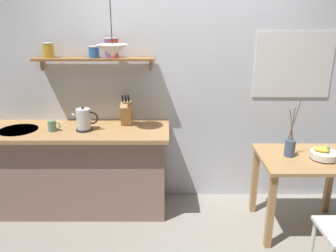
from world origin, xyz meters
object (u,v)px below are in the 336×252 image
object	(u,v)px
electric_kettle	(85,120)
pendant_lamp	(113,50)
dining_table	(307,171)
coffee_mug_by_sink	(53,126)
fruit_bowl	(324,154)
twig_vase	(291,147)
knife_block	(127,113)

from	to	relation	value
electric_kettle	pendant_lamp	world-z (taller)	pendant_lamp
dining_table	coffee_mug_by_sink	bearing A→B (deg)	173.58
fruit_bowl	twig_vase	xyz separation A→B (m)	(-0.29, 0.06, 0.04)
pendant_lamp	dining_table	bearing A→B (deg)	-7.36
dining_table	coffee_mug_by_sink	distance (m)	2.43
fruit_bowl	electric_kettle	xyz separation A→B (m)	(-2.20, 0.33, 0.22)
twig_vase	electric_kettle	xyz separation A→B (m)	(-1.92, 0.27, 0.18)
fruit_bowl	coffee_mug_by_sink	world-z (taller)	coffee_mug_by_sink
twig_vase	knife_block	bearing A→B (deg)	163.90
twig_vase	electric_kettle	distance (m)	1.94
knife_block	pendant_lamp	world-z (taller)	pendant_lamp
electric_kettle	dining_table	bearing A→B (deg)	-8.00
dining_table	twig_vase	size ratio (longest dim) A/B	1.67
dining_table	coffee_mug_by_sink	size ratio (longest dim) A/B	7.22
electric_kettle	pendant_lamp	bearing A→B (deg)	-11.45
dining_table	fruit_bowl	world-z (taller)	fruit_bowl
dining_table	pendant_lamp	distance (m)	2.07
dining_table	knife_block	xyz separation A→B (m)	(-1.69, 0.46, 0.42)
electric_kettle	knife_block	bearing A→B (deg)	23.60
fruit_bowl	knife_block	size ratio (longest dim) A/B	0.76
coffee_mug_by_sink	pendant_lamp	xyz separation A→B (m)	(0.62, -0.04, 0.72)
twig_vase	knife_block	distance (m)	1.60
electric_kettle	knife_block	size ratio (longest dim) A/B	0.78
twig_vase	coffee_mug_by_sink	distance (m)	2.24
fruit_bowl	electric_kettle	size ratio (longest dim) A/B	0.98
coffee_mug_by_sink	electric_kettle	bearing A→B (deg)	4.53
knife_block	pendant_lamp	xyz separation A→B (m)	(-0.07, -0.24, 0.65)
twig_vase	pendant_lamp	size ratio (longest dim) A/B	1.06
twig_vase	electric_kettle	world-z (taller)	twig_vase
electric_kettle	coffee_mug_by_sink	distance (m)	0.31
pendant_lamp	twig_vase	bearing A→B (deg)	-7.30
twig_vase	pendant_lamp	bearing A→B (deg)	172.70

